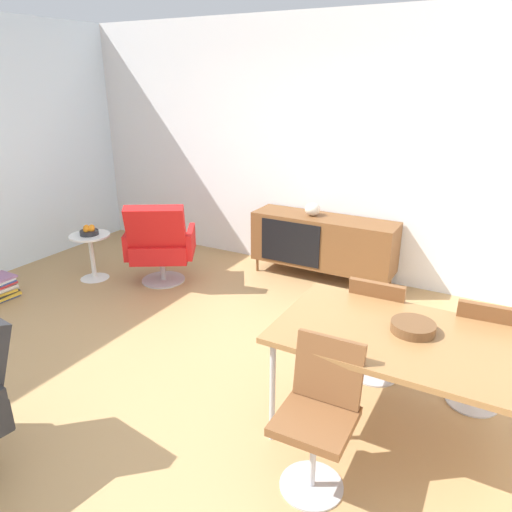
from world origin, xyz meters
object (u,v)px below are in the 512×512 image
Objects in this scene: vase_cobalt at (313,209)px; dining_chair_back_right at (482,349)px; side_table_round at (92,251)px; wooden_bowl_on_table at (413,327)px; dining_chair_back_left at (377,324)px; dining_table at (413,344)px; fruit_bowl at (89,231)px; dining_chair_front_left at (319,411)px; sideboard at (323,241)px; lounge_chair_red at (160,243)px.

dining_chair_back_right is at bearing -40.34° from vase_cobalt.
wooden_bowl_on_table is at bearing -13.17° from side_table_round.
side_table_round is at bearing -149.18° from vase_cobalt.
dining_chair_back_left is at bearing -53.34° from vase_cobalt.
vase_cobalt is at bearing 30.82° from side_table_round.
dining_table is 3.79m from fruit_bowl.
dining_chair_front_left is (1.20, -2.74, -0.32)m from vase_cobalt.
dining_chair_back_left is 3.34m from fruit_bowl.
dining_table reaches higher than sideboard.
wooden_bowl_on_table reaches higher than sideboard.
dining_table reaches higher than side_table_round.
dining_table is 3.08× the size of side_table_round.
vase_cobalt is 2.47m from fruit_bowl.
sideboard is at bearing 137.55° from dining_chair_back_right.
dining_table is 0.70m from dining_chair_back_left.
wooden_bowl_on_table is (-0.02, 0.06, 0.07)m from dining_table.
vase_cobalt is 0.18× the size of lounge_chair_red.
sideboard is at bearing 29.20° from side_table_round.
sideboard is 1.87× the size of dining_chair_back_right.
dining_chair_front_left is 1.65× the size of side_table_round.
dining_chair_back_left is 1.65× the size of side_table_round.
dining_chair_back_left reaches higher than dining_table.
sideboard is at bearing 123.02° from dining_table.
wooden_bowl_on_table is 0.77m from dining_chair_front_left.
dining_chair_back_left is at bearing 89.82° from dining_chair_front_left.
dining_table is at bearing -56.98° from sideboard.
dining_table is 6.15× the size of wooden_bowl_on_table.
lounge_chair_red reaches higher than dining_chair_front_left.
dining_chair_back_right is 1.65× the size of side_table_round.
lounge_chair_red is at bearing 145.66° from dining_chair_front_left.
dining_chair_back_left is 1.00× the size of dining_chair_back_right.
dining_chair_back_right is 0.90× the size of lounge_chair_red.
dining_chair_back_right is (1.77, -1.62, 0.03)m from sideboard.
sideboard is 2.61m from dining_table.
dining_chair_back_right is 1.32m from dining_chair_front_left.
fruit_bowl is at bearing -160.73° from lounge_chair_red.
dining_chair_back_right is at bearing 57.74° from dining_chair_front_left.
dining_chair_back_left is 1.00× the size of dining_chair_front_left.
dining_chair_back_right is at bearing 0.01° from dining_chair_back_left.
fruit_bowl is at bearing 174.90° from dining_chair_back_right.
side_table_round is 0.24m from fruit_bowl.
vase_cobalt reaches higher than dining_table.
side_table_round is (-3.67, 0.92, -0.38)m from dining_table.
sideboard is at bearing 111.25° from dining_chair_front_left.
vase_cobalt is 3.01m from dining_chair_front_left.
sideboard is at bearing 29.20° from fruit_bowl.
lounge_chair_red reaches higher than sideboard.
dining_chair_front_left is (-0.00, -1.12, 0.00)m from dining_chair_back_left.
sideboard is at bearing -0.78° from vase_cobalt.
dining_chair_back_left is at bearing 121.90° from dining_table.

